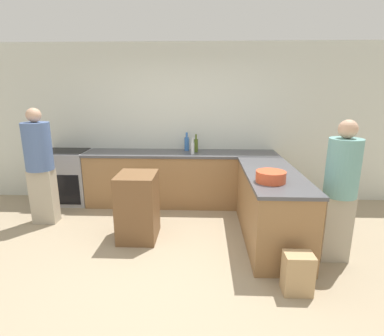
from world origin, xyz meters
The scene contains 13 objects.
ground_plane centered at (0.00, 0.00, 0.00)m, with size 14.00×14.00×0.00m, color tan.
wall_back centered at (0.00, 2.16, 1.35)m, with size 8.00×0.06×2.70m.
counter_back centered at (0.00, 1.82, 0.46)m, with size 3.21×0.65×0.91m.
counter_peninsula centered at (1.26, 0.60, 0.46)m, with size 0.69×1.84×0.91m.
range_oven centered at (-1.98, 1.83, 0.46)m, with size 0.75×0.60×0.93m.
island_table centered at (-0.48, 0.55, 0.44)m, with size 0.49×0.56×0.88m.
mixing_bowl centered at (1.14, 0.18, 0.98)m, with size 0.34×0.34×0.13m.
vinegar_bottle_clear centered at (0.20, 1.68, 1.02)m, with size 0.06×0.06×0.27m.
olive_oil_bottle centered at (0.25, 1.85, 1.03)m, with size 0.07×0.07×0.30m.
water_bottle_blue centered at (0.09, 1.98, 1.04)m, with size 0.08×0.08×0.31m.
person_by_range centered at (-1.97, 0.99, 0.91)m, with size 0.38×0.38×1.69m.
person_at_peninsula centered at (1.90, 0.12, 0.88)m, with size 0.35×0.35×1.62m.
paper_bag centered at (1.30, -0.51, 0.21)m, with size 0.28×0.20×0.41m.
Camera 1 is at (0.38, -3.09, 1.92)m, focal length 28.00 mm.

